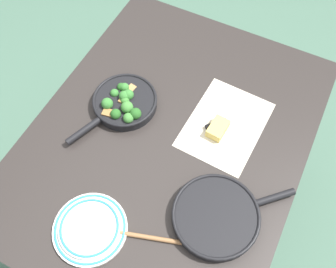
% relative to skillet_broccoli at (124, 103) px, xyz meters
% --- Properties ---
extents(ground_plane, '(14.00, 14.00, 0.00)m').
position_rel_skillet_broccoli_xyz_m(ground_plane, '(-0.04, -0.21, -0.76)').
color(ground_plane, '#476B56').
extents(dining_table_red, '(1.28, 0.99, 0.73)m').
position_rel_skillet_broccoli_xyz_m(dining_table_red, '(-0.04, -0.21, -0.10)').
color(dining_table_red, '#2D2826').
rests_on(dining_table_red, ground_plane).
extents(skillet_broccoli, '(0.38, 0.25, 0.08)m').
position_rel_skillet_broccoli_xyz_m(skillet_broccoli, '(0.00, 0.00, 0.00)').
color(skillet_broccoli, black).
rests_on(skillet_broccoli, dining_table_red).
extents(skillet_eggs, '(0.35, 0.36, 0.04)m').
position_rel_skillet_broccoli_xyz_m(skillet_eggs, '(-0.25, -0.50, -0.01)').
color(skillet_eggs, black).
rests_on(skillet_eggs, dining_table_red).
extents(wooden_spoon, '(0.13, 0.35, 0.02)m').
position_rel_skillet_broccoli_xyz_m(wooden_spoon, '(-0.39, -0.40, -0.02)').
color(wooden_spoon, '#996B42').
rests_on(wooden_spoon, dining_table_red).
extents(parchment_sheet, '(0.37, 0.29, 0.00)m').
position_rel_skillet_broccoli_xyz_m(parchment_sheet, '(0.10, -0.39, -0.03)').
color(parchment_sheet, beige).
rests_on(parchment_sheet, dining_table_red).
extents(grater_knife, '(0.23, 0.20, 0.02)m').
position_rel_skillet_broccoli_xyz_m(grater_knife, '(0.12, -0.39, -0.02)').
color(grater_knife, silver).
rests_on(grater_knife, dining_table_red).
extents(cheese_block, '(0.09, 0.07, 0.04)m').
position_rel_skillet_broccoli_xyz_m(cheese_block, '(0.06, -0.37, -0.01)').
color(cheese_block, '#E0C15B').
rests_on(cheese_block, dining_table_red).
extents(dinner_plate_stack, '(0.25, 0.25, 0.03)m').
position_rel_skillet_broccoli_xyz_m(dinner_plate_stack, '(-0.47, -0.14, -0.01)').
color(dinner_plate_stack, silver).
rests_on(dinner_plate_stack, dining_table_red).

